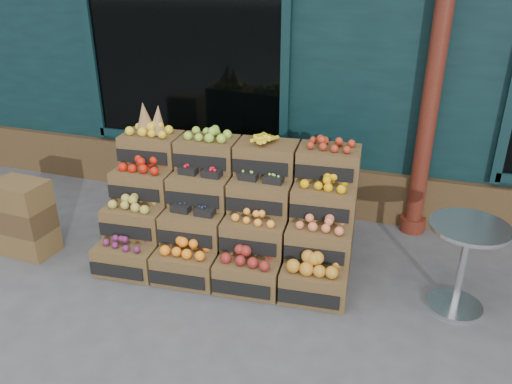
% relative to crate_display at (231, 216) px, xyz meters
% --- Properties ---
extents(ground, '(60.00, 60.00, 0.00)m').
position_rel_crate_display_xyz_m(ground, '(0.53, -0.88, -0.46)').
color(ground, '#444447').
rests_on(ground, ground).
extents(crate_display, '(2.49, 1.38, 1.50)m').
position_rel_crate_display_xyz_m(crate_display, '(0.00, 0.00, 0.00)').
color(crate_display, brown).
rests_on(crate_display, ground).
extents(spare_crates, '(0.54, 0.39, 0.79)m').
position_rel_crate_display_xyz_m(spare_crates, '(-2.01, -0.59, -0.07)').
color(spare_crates, brown).
rests_on(spare_crates, ground).
extents(bistro_table, '(0.65, 0.65, 0.82)m').
position_rel_crate_display_xyz_m(bistro_table, '(2.15, -0.15, 0.05)').
color(bistro_table, silver).
rests_on(bistro_table, ground).
extents(shopkeeper, '(0.81, 0.60, 2.03)m').
position_rel_crate_display_xyz_m(shopkeeper, '(-1.00, 1.95, 0.55)').
color(shopkeeper, '#164D21').
rests_on(shopkeeper, ground).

